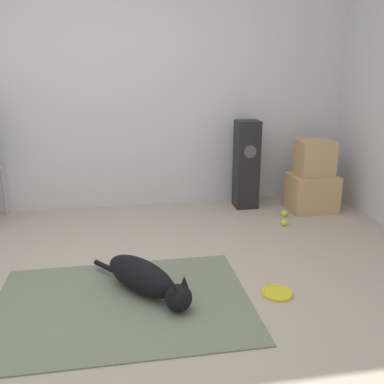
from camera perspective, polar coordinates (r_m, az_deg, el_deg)
ground_plane at (r=2.92m, az=-10.12°, el=-14.69°), size 12.00×12.00×0.00m
wall_back at (r=4.61m, az=-11.01°, el=13.51°), size 8.00×0.06×2.55m
area_rug at (r=2.93m, az=-9.16°, el=-14.47°), size 1.66×1.19×0.01m
dog at (r=2.95m, az=-6.18°, el=-11.42°), size 0.64×0.78×0.24m
frisbee at (r=3.05m, az=11.29°, el=-13.05°), size 0.21×0.21×0.03m
cardboard_box_lower at (r=4.74m, az=15.62°, el=-0.05°), size 0.48×0.40×0.38m
cardboard_box_upper at (r=4.66m, az=16.04°, el=4.42°), size 0.36×0.30×0.37m
floor_speaker at (r=4.64m, az=7.25°, el=3.65°), size 0.24×0.24×0.94m
tennis_ball_by_boxes at (r=4.25m, az=12.17°, el=-3.99°), size 0.07×0.07×0.07m
tennis_ball_near_speaker at (r=4.51m, az=12.22°, el=-2.80°), size 0.07×0.07×0.07m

